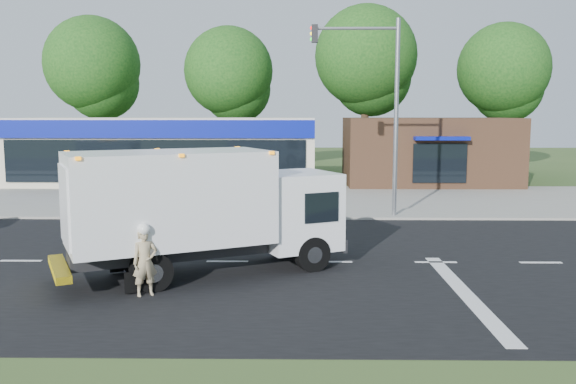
% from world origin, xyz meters
% --- Properties ---
extents(ground, '(120.00, 120.00, 0.00)m').
position_xyz_m(ground, '(0.00, 0.00, 0.00)').
color(ground, '#385123').
rests_on(ground, ground).
extents(road_asphalt, '(60.00, 14.00, 0.02)m').
position_xyz_m(road_asphalt, '(0.00, 0.00, 0.00)').
color(road_asphalt, black).
rests_on(road_asphalt, ground).
extents(sidewalk, '(60.00, 2.40, 0.12)m').
position_xyz_m(sidewalk, '(0.00, 8.20, 0.06)').
color(sidewalk, gray).
rests_on(sidewalk, ground).
extents(parking_apron, '(60.00, 9.00, 0.02)m').
position_xyz_m(parking_apron, '(0.00, 14.00, 0.01)').
color(parking_apron, gray).
rests_on(parking_apron, ground).
extents(lane_markings, '(55.20, 7.00, 0.01)m').
position_xyz_m(lane_markings, '(1.35, -1.35, 0.02)').
color(lane_markings, silver).
rests_on(lane_markings, road_asphalt).
extents(ems_box_truck, '(7.73, 5.34, 3.32)m').
position_xyz_m(ems_box_truck, '(-3.52, -1.40, 1.91)').
color(ems_box_truck, black).
rests_on(ems_box_truck, ground).
extents(emergency_worker, '(0.70, 0.62, 1.73)m').
position_xyz_m(emergency_worker, '(-4.54, -3.30, 0.85)').
color(emergency_worker, tan).
rests_on(emergency_worker, ground).
extents(retail_strip_mall, '(18.00, 6.20, 4.00)m').
position_xyz_m(retail_strip_mall, '(-9.00, 19.93, 2.01)').
color(retail_strip_mall, beige).
rests_on(retail_strip_mall, ground).
extents(brown_storefront, '(10.00, 6.70, 4.00)m').
position_xyz_m(brown_storefront, '(7.00, 19.98, 2.00)').
color(brown_storefront, '#382316').
rests_on(brown_storefront, ground).
extents(traffic_signal_pole, '(3.51, 0.25, 8.00)m').
position_xyz_m(traffic_signal_pole, '(2.35, 7.60, 4.92)').
color(traffic_signal_pole, gray).
rests_on(traffic_signal_pole, ground).
extents(background_trees, '(36.77, 7.39, 12.10)m').
position_xyz_m(background_trees, '(-0.85, 28.16, 7.38)').
color(background_trees, '#332114').
rests_on(background_trees, ground).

